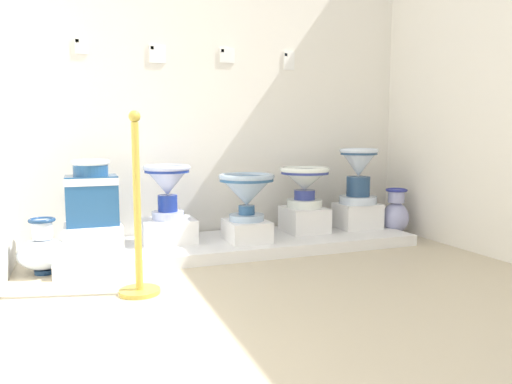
{
  "coord_description": "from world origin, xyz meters",
  "views": [
    {
      "loc": [
        0.42,
        -0.93,
        0.88
      ],
      "look_at": [
        1.71,
        2.51,
        0.44
      ],
      "focal_mm": 33.6,
      "sensor_mm": 36.0,
      "label": 1
    }
  ],
  "objects_px": {
    "decorative_vase_corner": "(396,215)",
    "plinth_block_tall_cobalt": "(304,219)",
    "plinth_block_rightmost": "(357,216)",
    "info_placard_second": "(157,54)",
    "antique_toilet_central_ornate": "(92,192)",
    "antique_toilet_slender_white": "(246,190)",
    "info_placard_fourth": "(289,60)",
    "decorative_vase_companion": "(43,251)",
    "plinth_block_central_ornate": "(93,237)",
    "antique_toilet_tall_cobalt": "(305,181)",
    "plinth_block_leftmost": "(168,231)",
    "plinth_block_slender_white": "(247,230)",
    "info_placard_third": "(227,55)",
    "antique_toilet_leftmost": "(167,183)",
    "antique_toilet_rightmost": "(358,171)",
    "info_placard_first": "(81,46)",
    "stanchion_post_near_left": "(138,235)"
  },
  "relations": [
    {
      "from": "antique_toilet_central_ornate",
      "to": "antique_toilet_slender_white",
      "type": "relative_size",
      "value": 1.06
    },
    {
      "from": "antique_toilet_leftmost",
      "to": "info_placard_first",
      "type": "height_order",
      "value": "info_placard_first"
    },
    {
      "from": "plinth_block_central_ornate",
      "to": "antique_toilet_tall_cobalt",
      "type": "height_order",
      "value": "antique_toilet_tall_cobalt"
    },
    {
      "from": "antique_toilet_leftmost",
      "to": "plinth_block_leftmost",
      "type": "bearing_deg",
      "value": 0.0
    },
    {
      "from": "plinth_block_slender_white",
      "to": "info_placard_fourth",
      "type": "bearing_deg",
      "value": 40.16
    },
    {
      "from": "plinth_block_rightmost",
      "to": "info_placard_third",
      "type": "relative_size",
      "value": 2.8
    },
    {
      "from": "plinth_block_central_ornate",
      "to": "info_placard_first",
      "type": "bearing_deg",
      "value": 92.92
    },
    {
      "from": "plinth_block_tall_cobalt",
      "to": "plinth_block_central_ornate",
      "type": "bearing_deg",
      "value": -177.39
    },
    {
      "from": "info_placard_first",
      "to": "info_placard_second",
      "type": "xyz_separation_m",
      "value": [
        0.55,
        0.0,
        -0.02
      ]
    },
    {
      "from": "plinth_block_tall_cobalt",
      "to": "decorative_vase_companion",
      "type": "relative_size",
      "value": 1.0
    },
    {
      "from": "antique_toilet_central_ornate",
      "to": "antique_toilet_rightmost",
      "type": "bearing_deg",
      "value": 1.6
    },
    {
      "from": "plinth_block_central_ornate",
      "to": "antique_toilet_central_ornate",
      "type": "distance_m",
      "value": 0.31
    },
    {
      "from": "plinth_block_tall_cobalt",
      "to": "plinth_block_rightmost",
      "type": "relative_size",
      "value": 1.01
    },
    {
      "from": "info_placard_first",
      "to": "plinth_block_rightmost",
      "type": "bearing_deg",
      "value": -8.66
    },
    {
      "from": "antique_toilet_central_ornate",
      "to": "plinth_block_rightmost",
      "type": "distance_m",
      "value": 2.18
    },
    {
      "from": "decorative_vase_corner",
      "to": "plinth_block_tall_cobalt",
      "type": "bearing_deg",
      "value": 173.18
    },
    {
      "from": "plinth_block_slender_white",
      "to": "info_placard_first",
      "type": "distance_m",
      "value": 1.83
    },
    {
      "from": "antique_toilet_central_ornate",
      "to": "plinth_block_central_ornate",
      "type": "bearing_deg",
      "value": 180.0
    },
    {
      "from": "antique_toilet_slender_white",
      "to": "info_placard_fourth",
      "type": "xyz_separation_m",
      "value": [
        0.55,
        0.47,
        1.04
      ]
    },
    {
      "from": "plinth_block_slender_white",
      "to": "info_placard_first",
      "type": "xyz_separation_m",
      "value": [
        -1.12,
        0.47,
        1.37
      ]
    },
    {
      "from": "info_placard_third",
      "to": "decorative_vase_corner",
      "type": "bearing_deg",
      "value": -16.65
    },
    {
      "from": "plinth_block_central_ornate",
      "to": "antique_toilet_leftmost",
      "type": "height_order",
      "value": "antique_toilet_leftmost"
    },
    {
      "from": "antique_toilet_leftmost",
      "to": "plinth_block_slender_white",
      "type": "xyz_separation_m",
      "value": [
        0.57,
        -0.15,
        -0.37
      ]
    },
    {
      "from": "plinth_block_slender_white",
      "to": "decorative_vase_companion",
      "type": "height_order",
      "value": "decorative_vase_companion"
    },
    {
      "from": "plinth_block_rightmost",
      "to": "decorative_vase_corner",
      "type": "bearing_deg",
      "value": -14.26
    },
    {
      "from": "antique_toilet_leftmost",
      "to": "antique_toilet_rightmost",
      "type": "bearing_deg",
      "value": -0.52
    },
    {
      "from": "plinth_block_rightmost",
      "to": "info_placard_second",
      "type": "height_order",
      "value": "info_placard_second"
    },
    {
      "from": "plinth_block_rightmost",
      "to": "antique_toilet_rightmost",
      "type": "relative_size",
      "value": 0.75
    },
    {
      "from": "antique_toilet_tall_cobalt",
      "to": "decorative_vase_corner",
      "type": "relative_size",
      "value": 0.97
    },
    {
      "from": "antique_toilet_tall_cobalt",
      "to": "info_placard_first",
      "type": "height_order",
      "value": "info_placard_first"
    },
    {
      "from": "plinth_block_rightmost",
      "to": "plinth_block_central_ornate",
      "type": "bearing_deg",
      "value": -178.4
    },
    {
      "from": "antique_toilet_slender_white",
      "to": "stanchion_post_near_left",
      "type": "distance_m",
      "value": 1.14
    },
    {
      "from": "info_placard_fourth",
      "to": "plinth_block_central_ornate",
      "type": "bearing_deg",
      "value": -166.65
    },
    {
      "from": "plinth_block_central_ornate",
      "to": "info_placard_second",
      "type": "distance_m",
      "value": 1.49
    },
    {
      "from": "info_placard_first",
      "to": "info_placard_second",
      "type": "relative_size",
      "value": 0.81
    },
    {
      "from": "info_placard_fourth",
      "to": "decorative_vase_companion",
      "type": "xyz_separation_m",
      "value": [
        -1.96,
        -0.57,
        -1.37
      ]
    },
    {
      "from": "plinth_block_tall_cobalt",
      "to": "antique_toilet_central_ornate",
      "type": "bearing_deg",
      "value": -177.39
    },
    {
      "from": "plinth_block_central_ornate",
      "to": "plinth_block_leftmost",
      "type": "xyz_separation_m",
      "value": [
        0.53,
        0.08,
        -0.0
      ]
    },
    {
      "from": "antique_toilet_slender_white",
      "to": "decorative_vase_corner",
      "type": "bearing_deg",
      "value": 2.13
    },
    {
      "from": "antique_toilet_slender_white",
      "to": "info_placard_fourth",
      "type": "relative_size",
      "value": 2.72
    },
    {
      "from": "antique_toilet_central_ornate",
      "to": "antique_toilet_slender_white",
      "type": "distance_m",
      "value": 1.1
    },
    {
      "from": "plinth_block_leftmost",
      "to": "info_placard_first",
      "type": "bearing_deg",
      "value": 150.09
    },
    {
      "from": "info_placard_fourth",
      "to": "stanchion_post_near_left",
      "type": "relative_size",
      "value": 0.15
    },
    {
      "from": "plinth_block_leftmost",
      "to": "info_placard_fourth",
      "type": "distance_m",
      "value": 1.78
    },
    {
      "from": "plinth_block_slender_white",
      "to": "stanchion_post_near_left",
      "type": "relative_size",
      "value": 0.35
    },
    {
      "from": "stanchion_post_near_left",
      "to": "plinth_block_slender_white",
      "type": "bearing_deg",
      "value": 38.78
    },
    {
      "from": "antique_toilet_leftmost",
      "to": "antique_toilet_slender_white",
      "type": "xyz_separation_m",
      "value": [
        0.57,
        -0.15,
        -0.06
      ]
    },
    {
      "from": "antique_toilet_leftmost",
      "to": "plinth_block_tall_cobalt",
      "type": "distance_m",
      "value": 1.18
    },
    {
      "from": "plinth_block_leftmost",
      "to": "info_placard_third",
      "type": "xyz_separation_m",
      "value": [
        0.57,
        0.32,
        1.36
      ]
    },
    {
      "from": "info_placard_third",
      "to": "stanchion_post_near_left",
      "type": "bearing_deg",
      "value": -126.91
    }
  ]
}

